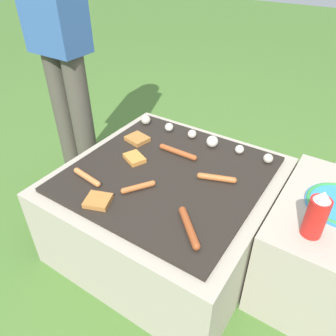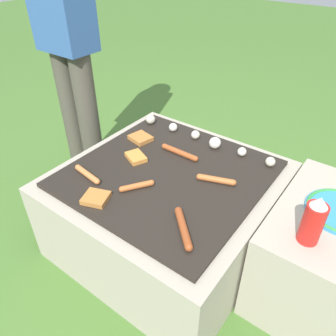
# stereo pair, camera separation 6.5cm
# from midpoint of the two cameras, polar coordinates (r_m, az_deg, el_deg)

# --- Properties ---
(ground_plane) EXTENTS (14.00, 14.00, 0.00)m
(ground_plane) POSITION_cam_midpoint_polar(r_m,az_deg,el_deg) (1.67, -1.13, -12.44)
(ground_plane) COLOR #47702D
(grill) EXTENTS (0.87, 0.87, 0.42)m
(grill) POSITION_cam_midpoint_polar(r_m,az_deg,el_deg) (1.52, -1.23, -7.17)
(grill) COLOR #A89E8C
(grill) RESTS_ON ground_plane
(side_ledge) EXTENTS (0.42, 0.60, 0.42)m
(side_ledge) POSITION_cam_midpoint_polar(r_m,az_deg,el_deg) (1.49, 24.25, -12.55)
(side_ledge) COLOR #A89E8C
(side_ledge) RESTS_ON ground_plane
(person_standing) EXTENTS (0.27, 0.21, 1.60)m
(person_standing) POSITION_cam_midpoint_polar(r_m,az_deg,el_deg) (1.74, -20.15, 22.85)
(person_standing) COLOR #4C473D
(person_standing) RESTS_ON ground_plane
(sausage_front_center) EXTENTS (0.15, 0.15, 0.03)m
(sausage_front_center) POSITION_cam_midpoint_polar(r_m,az_deg,el_deg) (1.13, 2.01, -10.28)
(sausage_front_center) COLOR #93421E
(sausage_front_center) RESTS_ON grill
(sausage_front_left) EXTENTS (0.20, 0.03, 0.02)m
(sausage_front_left) POSITION_cam_midpoint_polar(r_m,az_deg,el_deg) (1.49, 0.48, 2.79)
(sausage_front_left) COLOR #A34C23
(sausage_front_left) RESTS_ON grill
(sausage_back_left) EXTENTS (0.16, 0.04, 0.02)m
(sausage_back_left) POSITION_cam_midpoint_polar(r_m,az_deg,el_deg) (1.38, -15.23, -1.56)
(sausage_back_left) COLOR #C6753D
(sausage_back_left) RESTS_ON grill
(sausage_mid_left) EXTENTS (0.09, 0.12, 0.02)m
(sausage_mid_left) POSITION_cam_midpoint_polar(r_m,az_deg,el_deg) (1.29, -6.60, -3.34)
(sausage_mid_left) COLOR #B7602D
(sausage_mid_left) RESTS_ON grill
(sausage_front_right) EXTENTS (0.16, 0.07, 0.02)m
(sausage_front_right) POSITION_cam_midpoint_polar(r_m,az_deg,el_deg) (1.34, 7.11, -1.74)
(sausage_front_right) COLOR #B7602D
(sausage_front_right) RESTS_ON grill
(bread_slice_left) EXTENTS (0.12, 0.11, 0.02)m
(bread_slice_left) POSITION_cam_midpoint_polar(r_m,az_deg,el_deg) (1.26, -13.53, -5.58)
(bread_slice_left) COLOR #B27033
(bread_slice_left) RESTS_ON grill
(bread_slice_center) EXTENTS (0.12, 0.11, 0.02)m
(bread_slice_center) POSITION_cam_midpoint_polar(r_m,az_deg,el_deg) (1.60, -6.52, 5.05)
(bread_slice_center) COLOR #B27033
(bread_slice_center) RESTS_ON grill
(bread_slice_right) EXTENTS (0.12, 0.10, 0.02)m
(bread_slice_right) POSITION_cam_midpoint_polar(r_m,az_deg,el_deg) (1.46, -7.12, 1.71)
(bread_slice_right) COLOR #D18438
(bread_slice_right) RESTS_ON grill
(mushroom_row) EXTENTS (0.70, 0.07, 0.05)m
(mushroom_row) POSITION_cam_midpoint_polar(r_m,az_deg,el_deg) (1.59, 4.08, 5.49)
(mushroom_row) COLOR beige
(mushroom_row) RESTS_ON grill
(condiment_bottle) EXTENTS (0.07, 0.07, 0.18)m
(condiment_bottle) POSITION_cam_midpoint_polar(r_m,az_deg,el_deg) (1.15, 23.02, -7.55)
(condiment_bottle) COLOR red
(condiment_bottle) RESTS_ON side_ledge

